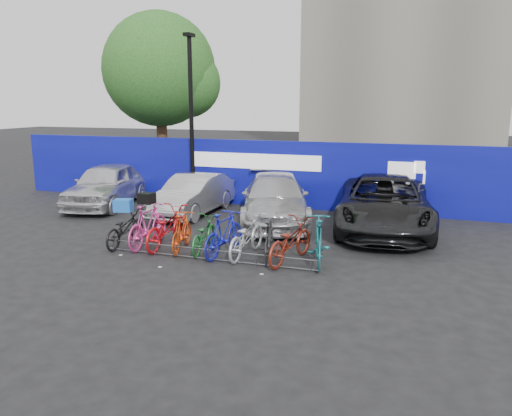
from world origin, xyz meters
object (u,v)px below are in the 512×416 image
at_px(car_2, 275,199).
at_px(bike_6, 246,236).
at_px(lamppost, 191,116).
at_px(bike_1, 148,225).
at_px(car_1, 193,195).
at_px(bike_rack, 205,254).
at_px(tree, 164,73).
at_px(bike_2, 166,227).
at_px(bike_8, 290,241).
at_px(bike_3, 182,232).
at_px(car_3, 384,204).
at_px(bike_5, 224,234).
at_px(bike_7, 269,239).
at_px(bike_4, 204,234).
at_px(car_0, 106,185).
at_px(bike_0, 125,228).
at_px(bike_9, 319,240).

xyz_separation_m(car_2, bike_6, (0.37, -3.75, -0.23)).
relative_size(lamppost, car_2, 1.20).
bearing_deg(bike_1, car_1, -82.30).
relative_size(bike_rack, bike_6, 2.88).
height_order(car_2, bike_6, car_2).
bearing_deg(car_1, tree, 126.60).
xyz_separation_m(car_1, bike_2, (1.05, -3.79, -0.14)).
bearing_deg(lamppost, bike_8, -46.48).
bearing_deg(bike_3, car_1, -78.77).
xyz_separation_m(car_3, bike_3, (-4.75, -3.85, -0.30)).
distance_m(tree, bike_5, 13.15).
bearing_deg(bike_7, bike_6, -13.04).
bearing_deg(bike_4, bike_5, 159.69).
xyz_separation_m(car_3, bike_4, (-4.20, -3.72, -0.35)).
relative_size(bike_2, bike_7, 1.22).
height_order(car_0, bike_0, car_0).
height_order(bike_rack, bike_5, bike_5).
distance_m(lamppost, bike_1, 6.14).
height_order(lamppost, bike_7, lamppost).
xyz_separation_m(car_0, bike_7, (7.53, -4.12, -0.28)).
bearing_deg(bike_1, car_2, -122.75).
bearing_deg(bike_8, bike_rack, 29.58).
relative_size(tree, car_3, 1.35).
bearing_deg(tree, bike_rack, -57.55).
distance_m(tree, car_1, 8.68).
distance_m(bike_2, bike_3, 0.56).
bearing_deg(bike_3, bike_5, 167.55).
height_order(car_1, bike_9, car_1).
xyz_separation_m(car_2, bike_3, (-1.36, -3.85, -0.23)).
bearing_deg(bike_5, bike_rack, 68.85).
distance_m(tree, bike_4, 12.72).
xyz_separation_m(car_3, bike_9, (-1.20, -3.79, -0.22)).
bearing_deg(bike_2, car_2, -115.99).
distance_m(car_2, bike_1, 4.47).
relative_size(car_3, bike_0, 3.25).
bearing_deg(bike_0, bike_5, 178.75).
xyz_separation_m(bike_1, bike_5, (2.22, -0.11, -0.02)).
bearing_deg(bike_2, bike_5, 174.45).
height_order(bike_3, bike_6, bike_6).
relative_size(bike_5, bike_9, 0.97).
bearing_deg(tree, bike_7, -50.75).
bearing_deg(bike_6, bike_5, 18.05).
relative_size(car_3, bike_1, 2.98).
bearing_deg(bike_2, bike_rack, 154.62).
bearing_deg(bike_9, bike_6, -13.99).
bearing_deg(bike_6, bike_9, -176.47).
distance_m(bike_0, bike_3, 1.67).
relative_size(tree, bike_5, 4.17).
distance_m(car_2, bike_0, 4.94).
distance_m(car_0, car_1, 3.62).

